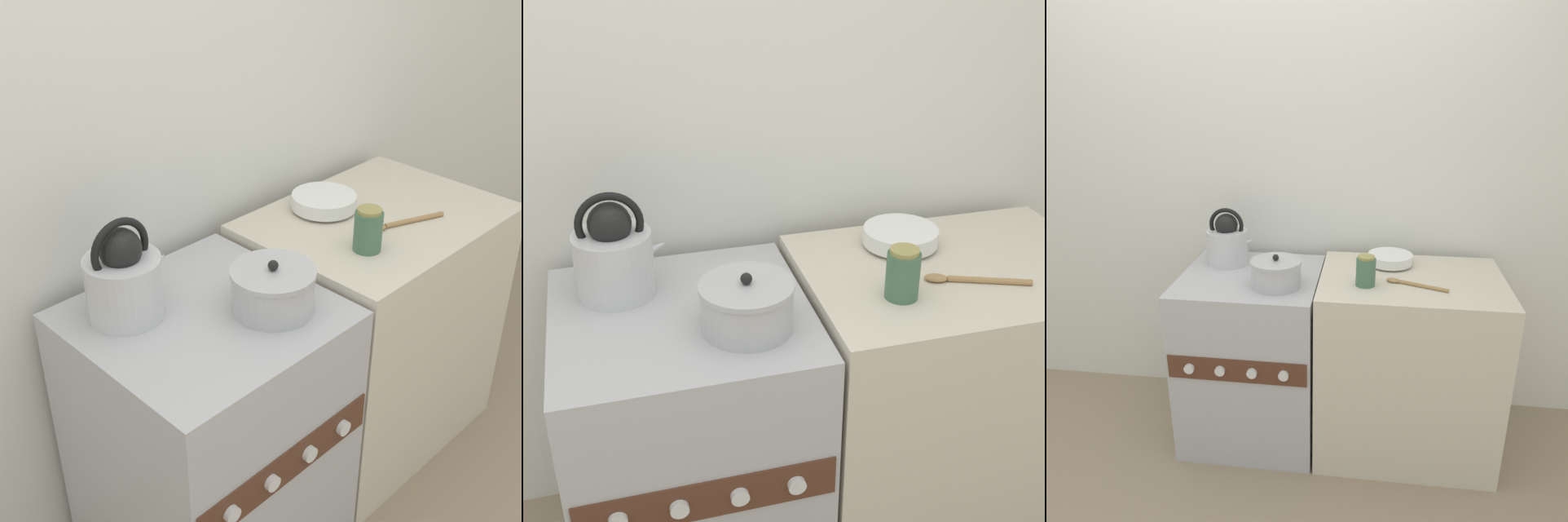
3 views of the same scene
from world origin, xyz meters
TOP-DOWN VIEW (x-y plane):
  - wall_back at (0.00, 0.69)m, footprint 7.00×0.06m
  - stove at (0.00, 0.31)m, footprint 0.64×0.64m
  - counter at (0.74, 0.31)m, footprint 0.82×0.61m
  - kettle at (-0.14, 0.45)m, footprint 0.24×0.20m
  - cooking_pot at (0.14, 0.20)m, footprint 0.23×0.23m
  - enamel_bowl at (0.64, 0.46)m, footprint 0.21×0.21m
  - storage_jar at (0.53, 0.19)m, footprint 0.08×0.08m
  - wooden_spoon at (0.73, 0.22)m, footprint 0.26×0.12m

SIDE VIEW (x-z plane):
  - stove at x=0.00m, z-range 0.00..0.85m
  - counter at x=0.74m, z-range 0.00..0.88m
  - wooden_spoon at x=0.73m, z-range 0.88..0.89m
  - enamel_bowl at x=0.64m, z-range 0.88..0.93m
  - cooking_pot at x=0.14m, z-range 0.84..0.98m
  - storage_jar at x=0.53m, z-range 0.87..1.01m
  - kettle at x=-0.14m, z-range 0.82..1.10m
  - wall_back at x=0.00m, z-range 0.00..2.50m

